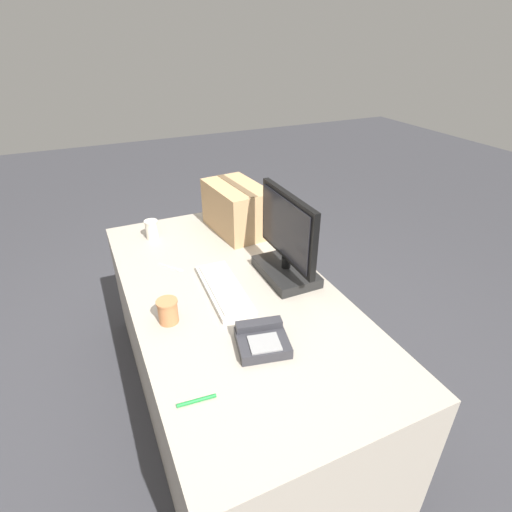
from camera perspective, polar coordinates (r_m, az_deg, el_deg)
name	(u,v)px	position (r m, az deg, el deg)	size (l,w,h in m)	color
ground_plane	(235,398)	(2.34, -3.06, -19.63)	(12.00, 12.00, 0.00)	#38383D
office_desk	(233,349)	(2.08, -3.33, -13.09)	(1.80, 0.90, 0.73)	#A89E8E
monitor	(287,247)	(1.86, 4.45, 1.31)	(0.47, 0.22, 0.42)	black
keyboard	(224,289)	(1.83, -4.59, -4.75)	(0.46, 0.17, 0.03)	beige
desk_phone	(262,340)	(1.54, 0.87, -11.89)	(0.21, 0.22, 0.07)	#2D2D33
paper_cup_left	(152,229)	(2.34, -14.66, 3.69)	(0.08, 0.08, 0.11)	beige
paper_cup_right	(168,311)	(1.67, -12.48, -7.70)	(0.09, 0.09, 0.10)	#BC7547
spoon	(175,269)	(2.04, -11.47, -1.77)	(0.13, 0.11, 0.00)	#B2B2B7
cardboard_box	(237,208)	(2.33, -2.75, 6.82)	(0.45, 0.30, 0.28)	tan
pen_marker	(197,401)	(1.38, -8.48, -19.75)	(0.02, 0.13, 0.01)	#198C33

